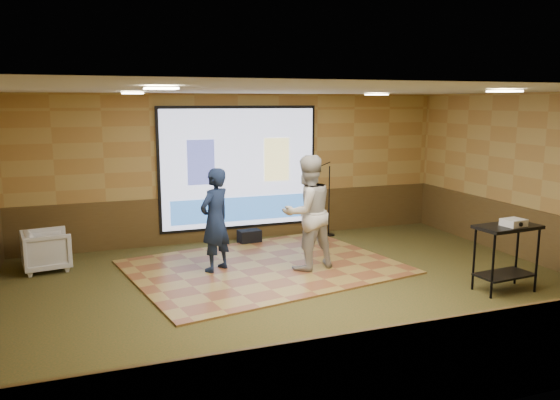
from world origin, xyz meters
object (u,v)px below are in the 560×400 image
object	(u,v)px
banquet_chair	(47,250)
duffel_bag	(249,237)
av_table	(506,244)
player_left	(215,220)
projector	(514,222)
player_right	(307,213)
dance_floor	(264,267)
projector_screen	(239,169)
mic_stand	(326,213)

from	to	relation	value
banquet_chair	duffel_bag	size ratio (longest dim) A/B	1.72
av_table	banquet_chair	world-z (taller)	av_table
player_left	projector	size ratio (longest dim) A/B	5.50
player_right	duffel_bag	size ratio (longest dim) A/B	4.41
dance_floor	av_table	xyz separation A→B (m)	(3.06, -2.34, 0.71)
player_left	av_table	xyz separation A→B (m)	(3.90, -2.40, -0.17)
projector	banquet_chair	bearing A→B (deg)	144.30
duffel_bag	av_table	bearing A→B (deg)	-54.99
projector_screen	projector	world-z (taller)	projector_screen
player_left	duffel_bag	world-z (taller)	player_left
dance_floor	banquet_chair	size ratio (longest dim) A/B	5.78
mic_stand	banquet_chair	bearing A→B (deg)	-166.26
mic_stand	banquet_chair	xyz separation A→B (m)	(-5.51, -0.61, -0.15)
player_right	banquet_chair	world-z (taller)	player_right
duffel_bag	projector	bearing A→B (deg)	-54.97
projector_screen	player_right	world-z (taller)	projector_screen
banquet_chair	player_left	bearing A→B (deg)	-120.98
av_table	projector_screen	bearing A→B (deg)	123.34
dance_floor	banquet_chair	xyz separation A→B (m)	(-3.52, 1.15, 0.33)
dance_floor	player_right	xyz separation A→B (m)	(0.65, -0.36, 0.99)
dance_floor	av_table	world-z (taller)	av_table
av_table	banquet_chair	size ratio (longest dim) A/B	1.35
projector	mic_stand	bearing A→B (deg)	97.54
projector	dance_floor	bearing A→B (deg)	134.75
projector_screen	duffel_bag	bearing A→B (deg)	-77.99
player_left	av_table	world-z (taller)	player_left
player_right	mic_stand	bearing A→B (deg)	-133.42
dance_floor	duffel_bag	world-z (taller)	duffel_bag
dance_floor	duffel_bag	bearing A→B (deg)	81.94
mic_stand	duffel_bag	world-z (taller)	mic_stand
player_right	player_left	bearing A→B (deg)	-26.85
projector_screen	duffel_bag	world-z (taller)	projector_screen
dance_floor	banquet_chair	bearing A→B (deg)	161.96
player_left	av_table	distance (m)	4.58
projector_screen	banquet_chair	world-z (taller)	projector_screen
projector	mic_stand	size ratio (longest dim) A/B	0.19
player_left	banquet_chair	xyz separation A→B (m)	(-2.69, 1.09, -0.55)
projector_screen	duffel_bag	size ratio (longest dim) A/B	7.55
player_right	projector	size ratio (longest dim) A/B	6.14
player_left	projector	distance (m)	4.65
av_table	duffel_bag	bearing A→B (deg)	125.01
projector_screen	dance_floor	xyz separation A→B (m)	(-0.16, -2.07, -1.46)
player_left	mic_stand	bearing A→B (deg)	175.72
av_table	projector	xyz separation A→B (m)	(0.04, -0.06, 0.35)
player_right	mic_stand	xyz separation A→B (m)	(1.33, 2.12, -0.51)
projector_screen	av_table	xyz separation A→B (m)	(2.91, -4.42, -0.75)
av_table	player_left	bearing A→B (deg)	148.39
dance_floor	player_right	bearing A→B (deg)	-28.83
av_table	duffel_bag	xyz separation A→B (m)	(-2.82, 4.03, -0.59)
banquet_chair	player_right	bearing A→B (deg)	-118.73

